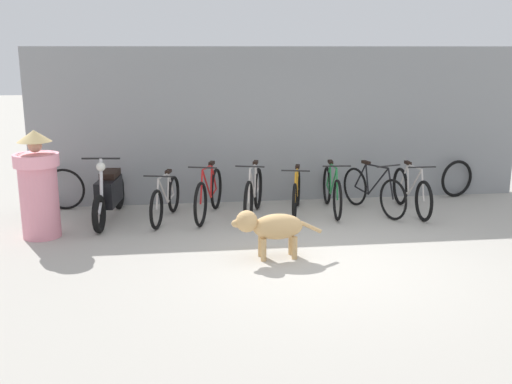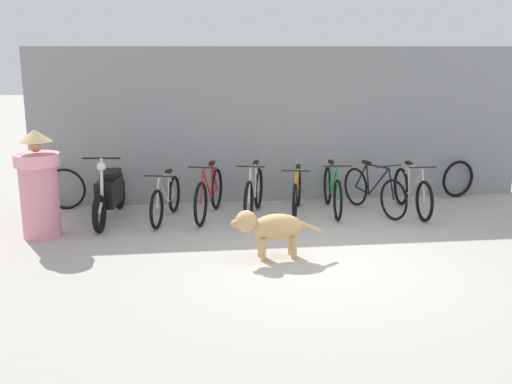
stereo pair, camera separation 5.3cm
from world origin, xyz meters
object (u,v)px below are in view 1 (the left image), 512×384
motorcycle (109,194)px  bicycle_6 (411,192)px  spare_tire_right (457,179)px  person_in_robes (38,185)px  bicycle_5 (373,191)px  bicycle_0 (165,200)px  bicycle_4 (332,191)px  stray_dog (271,227)px  bicycle_3 (296,194)px  bicycle_2 (253,194)px  bicycle_1 (209,195)px  spare_tire_left (64,189)px

motorcycle → bicycle_6: bearing=94.8°
spare_tire_right → bicycle_6: bearing=-143.2°
person_in_robes → bicycle_5: bearing=-149.4°
bicycle_0 → bicycle_4: bicycle_4 is taller
stray_dog → bicycle_3: bearing=-112.8°
bicycle_5 → stray_dog: bicycle_5 is taller
bicycle_4 → spare_tire_right: bearing=110.4°
bicycle_0 → motorcycle: (-0.90, 0.12, 0.11)m
bicycle_2 → bicycle_5: (2.04, 0.02, -0.01)m
bicycle_0 → bicycle_3: size_ratio=1.01×
bicycle_4 → motorcycle: motorcycle is taller
bicycle_3 → person_in_robes: bearing=-64.1°
bicycle_0 → motorcycle: bearing=-82.5°
bicycle_1 → bicycle_4: bearing=108.5°
bicycle_2 → bicycle_6: bearing=104.1°
motorcycle → person_in_robes: size_ratio=1.25×
bicycle_2 → bicycle_5: 2.04m
bicycle_1 → person_in_robes: (-2.50, -0.75, 0.41)m
spare_tire_left → bicycle_6: bearing=-9.1°
bicycle_1 → stray_dog: bearing=35.3°
bicycle_6 → spare_tire_right: size_ratio=2.48×
bicycle_3 → bicycle_0: bearing=-71.8°
bicycle_2 → bicycle_5: size_ratio=1.03×
bicycle_6 → spare_tire_left: bearing=-98.9°
spare_tire_left → bicycle_2: bearing=-15.0°
stray_dog → person_in_robes: size_ratio=0.77×
spare_tire_right → bicycle_4: bearing=-164.3°
bicycle_1 → motorcycle: 1.60m
bicycle_2 → bicycle_6: bicycle_2 is taller
bicycle_2 → person_in_robes: size_ratio=1.06×
bicycle_3 → bicycle_6: 1.94m
bicycle_1 → motorcycle: size_ratio=0.86×
bicycle_2 → stray_dog: bicycle_2 is taller
bicycle_3 → person_in_robes: 4.07m
bicycle_0 → bicycle_4: size_ratio=0.92×
bicycle_3 → spare_tire_left: (-3.90, 0.74, 0.03)m
bicycle_0 → spare_tire_left: size_ratio=2.19×
bicycle_4 → bicycle_5: size_ratio=1.05×
bicycle_5 → bicycle_2: bearing=-108.5°
motorcycle → bicycle_1: bearing=95.9°
bicycle_3 → spare_tire_left: size_ratio=2.18×
bicycle_1 → bicycle_2: bearing=101.9°
bicycle_4 → spare_tire_right: (2.57, 0.72, -0.01)m
bicycle_0 → spare_tire_right: 5.42m
bicycle_1 → bicycle_5: (2.77, -0.05, -0.01)m
bicycle_2 → stray_dog: 2.04m
motorcycle → bicycle_5: bearing=95.8°
bicycle_3 → person_in_robes: person_in_robes is taller
spare_tire_left → bicycle_4: bearing=-9.0°
bicycle_2 → spare_tire_right: size_ratio=2.43×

